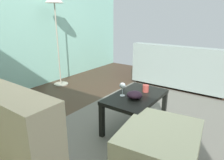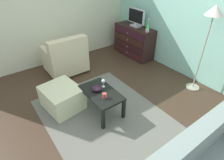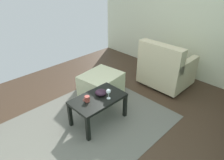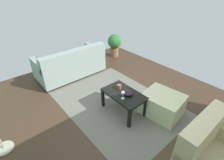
{
  "view_description": "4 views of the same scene",
  "coord_description": "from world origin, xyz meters",
  "px_view_note": "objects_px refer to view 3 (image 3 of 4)",
  "views": [
    {
      "loc": [
        -1.96,
        -1.18,
        1.3
      ],
      "look_at": [
        -0.15,
        0.13,
        0.59
      ],
      "focal_mm": 31.83,
      "sensor_mm": 36.0,
      "label": 1
    },
    {
      "loc": [
        2.12,
        -1.51,
        2.37
      ],
      "look_at": [
        -0.01,
        0.05,
        0.62
      ],
      "focal_mm": 29.67,
      "sensor_mm": 36.0,
      "label": 2
    },
    {
      "loc": [
        1.5,
        1.73,
        2.11
      ],
      "look_at": [
        -0.16,
        0.04,
        0.77
      ],
      "focal_mm": 31.92,
      "sensor_mm": 36.0,
      "label": 3
    },
    {
      "loc": [
        -1.84,
        1.64,
        2.29
      ],
      "look_at": [
        -0.05,
        0.13,
        0.83
      ],
      "focal_mm": 26.83,
      "sensor_mm": 36.0,
      "label": 4
    }
  ],
  "objects_px": {
    "wine_glass": "(108,92)",
    "armchair": "(165,69)",
    "bowl_decorative": "(101,93)",
    "ottoman": "(101,85)",
    "coffee_table": "(98,101)",
    "mug": "(87,99)"
  },
  "relations": [
    {
      "from": "wine_glass",
      "to": "armchair",
      "type": "distance_m",
      "value": 1.58
    },
    {
      "from": "wine_glass",
      "to": "bowl_decorative",
      "type": "height_order",
      "value": "wine_glass"
    },
    {
      "from": "wine_glass",
      "to": "ottoman",
      "type": "xyz_separation_m",
      "value": [
        -0.42,
        -0.64,
        -0.33
      ]
    },
    {
      "from": "bowl_decorative",
      "to": "ottoman",
      "type": "relative_size",
      "value": 0.25
    },
    {
      "from": "coffee_table",
      "to": "wine_glass",
      "type": "bearing_deg",
      "value": 129.79
    },
    {
      "from": "wine_glass",
      "to": "armchair",
      "type": "bearing_deg",
      "value": -179.21
    },
    {
      "from": "wine_glass",
      "to": "ottoman",
      "type": "distance_m",
      "value": 0.84
    },
    {
      "from": "coffee_table",
      "to": "bowl_decorative",
      "type": "xyz_separation_m",
      "value": [
        -0.09,
        -0.03,
        0.1
      ]
    },
    {
      "from": "mug",
      "to": "ottoman",
      "type": "xyz_separation_m",
      "value": [
        -0.7,
        -0.48,
        -0.26
      ]
    },
    {
      "from": "bowl_decorative",
      "to": "armchair",
      "type": "distance_m",
      "value": 1.6
    },
    {
      "from": "wine_glass",
      "to": "ottoman",
      "type": "height_order",
      "value": "wine_glass"
    },
    {
      "from": "wine_glass",
      "to": "mug",
      "type": "relative_size",
      "value": 1.38
    },
    {
      "from": "coffee_table",
      "to": "armchair",
      "type": "bearing_deg",
      "value": 176.55
    },
    {
      "from": "ottoman",
      "to": "mug",
      "type": "bearing_deg",
      "value": 34.78
    },
    {
      "from": "wine_glass",
      "to": "bowl_decorative",
      "type": "bearing_deg",
      "value": -83.63
    },
    {
      "from": "coffee_table",
      "to": "mug",
      "type": "height_order",
      "value": "mug"
    },
    {
      "from": "coffee_table",
      "to": "wine_glass",
      "type": "xyz_separation_m",
      "value": [
        -0.1,
        0.12,
        0.18
      ]
    },
    {
      "from": "coffee_table",
      "to": "wine_glass",
      "type": "distance_m",
      "value": 0.24
    },
    {
      "from": "mug",
      "to": "wine_glass",
      "type": "bearing_deg",
      "value": 149.5
    },
    {
      "from": "coffee_table",
      "to": "ottoman",
      "type": "relative_size",
      "value": 1.15
    },
    {
      "from": "mug",
      "to": "ottoman",
      "type": "relative_size",
      "value": 0.16
    },
    {
      "from": "coffee_table",
      "to": "wine_glass",
      "type": "relative_size",
      "value": 5.14
    }
  ]
}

